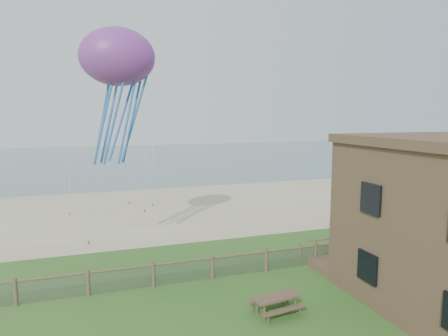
{
  "coord_description": "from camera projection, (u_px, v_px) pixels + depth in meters",
  "views": [
    {
      "loc": [
        -5.69,
        -12.59,
        8.28
      ],
      "look_at": [
        1.29,
        8.0,
        5.4
      ],
      "focal_mm": 32.0,
      "sensor_mm": 36.0,
      "label": 1
    }
  ],
  "objects": [
    {
      "name": "sand_beach",
      "position": [
        160.0,
        209.0,
        35.37
      ],
      "size": [
        72.0,
        20.0,
        0.02
      ],
      "primitive_type": "cube",
      "color": "tan",
      "rests_on": "ground"
    },
    {
      "name": "motel_deck",
      "position": [
        428.0,
        252.0,
        23.52
      ],
      "size": [
        15.0,
        2.0,
        0.5
      ],
      "primitive_type": "cube",
      "color": "brown",
      "rests_on": "ground"
    },
    {
      "name": "picnic_table",
      "position": [
        276.0,
        304.0,
        16.74
      ],
      "size": [
        2.18,
        1.77,
        0.84
      ],
      "primitive_type": null,
      "rotation": [
        0.0,
        0.0,
        0.14
      ],
      "color": "brown",
      "rests_on": "ground"
    },
    {
      "name": "octopus_kite",
      "position": [
        119.0,
        94.0,
        22.37
      ],
      "size": [
        4.46,
        3.68,
        7.94
      ],
      "primitive_type": null,
      "rotation": [
        0.0,
        0.0,
        -0.28
      ],
      "color": "red"
    },
    {
      "name": "chainlink_fence",
      "position": [
        213.0,
        268.0,
        20.28
      ],
      "size": [
        36.2,
        0.2,
        1.25
      ],
      "primitive_type": null,
      "color": "brown",
      "rests_on": "ground"
    },
    {
      "name": "ocean",
      "position": [
        121.0,
        159.0,
        76.68
      ],
      "size": [
        160.0,
        68.0,
        0.02
      ],
      "primitive_type": "cube",
      "color": "slate",
      "rests_on": "ground"
    }
  ]
}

